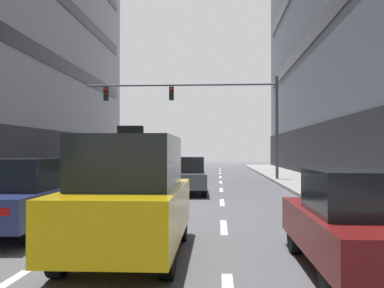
{
  "coord_description": "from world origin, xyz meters",
  "views": [
    {
      "loc": [
        2.94,
        -13.56,
        1.85
      ],
      "look_at": [
        0.8,
        21.5,
        2.38
      ],
      "focal_mm": 40.81,
      "sensor_mm": 36.0,
      "label": 1
    }
  ],
  "objects_px": {
    "taxi_driving_3": "(130,196)",
    "traffic_signal_0": "(207,104)",
    "car_driving_0": "(106,165)",
    "car_driving_1": "(186,176)",
    "car_parked_0": "(362,223)",
    "car_driving_2": "(19,196)"
  },
  "relations": [
    {
      "from": "car_driving_0",
      "to": "traffic_signal_0",
      "type": "distance_m",
      "value": 8.24
    },
    {
      "from": "taxi_driving_3",
      "to": "traffic_signal_0",
      "type": "height_order",
      "value": "traffic_signal_0"
    },
    {
      "from": "traffic_signal_0",
      "to": "taxi_driving_3",
      "type": "bearing_deg",
      "value": -92.39
    },
    {
      "from": "car_parked_0",
      "to": "taxi_driving_3",
      "type": "bearing_deg",
      "value": 166.15
    },
    {
      "from": "taxi_driving_3",
      "to": "traffic_signal_0",
      "type": "distance_m",
      "value": 19.83
    },
    {
      "from": "car_driving_1",
      "to": "traffic_signal_0",
      "type": "xyz_separation_m",
      "value": [
        0.67,
        8.45,
        3.97
      ]
    },
    {
      "from": "car_driving_1",
      "to": "traffic_signal_0",
      "type": "relative_size",
      "value": 0.36
    },
    {
      "from": "car_driving_2",
      "to": "taxi_driving_3",
      "type": "relative_size",
      "value": 1.03
    },
    {
      "from": "car_driving_1",
      "to": "car_parked_0",
      "type": "xyz_separation_m",
      "value": [
        3.54,
        -11.92,
        -0.01
      ]
    },
    {
      "from": "car_driving_1",
      "to": "car_driving_2",
      "type": "distance_m",
      "value": 9.48
    },
    {
      "from": "car_driving_2",
      "to": "car_parked_0",
      "type": "distance_m",
      "value": 7.27
    },
    {
      "from": "car_driving_0",
      "to": "taxi_driving_3",
      "type": "relative_size",
      "value": 1.07
    },
    {
      "from": "car_driving_0",
      "to": "car_driving_1",
      "type": "relative_size",
      "value": 1.09
    },
    {
      "from": "car_driving_2",
      "to": "traffic_signal_0",
      "type": "relative_size",
      "value": 0.38
    },
    {
      "from": "car_driving_1",
      "to": "taxi_driving_3",
      "type": "height_order",
      "value": "taxi_driving_3"
    },
    {
      "from": "car_driving_2",
      "to": "taxi_driving_3",
      "type": "xyz_separation_m",
      "value": [
        2.96,
        -2.05,
        0.23
      ]
    },
    {
      "from": "car_driving_0",
      "to": "car_parked_0",
      "type": "relative_size",
      "value": 1.12
    },
    {
      "from": "traffic_signal_0",
      "to": "car_driving_2",
      "type": "bearing_deg",
      "value": -102.21
    },
    {
      "from": "car_driving_2",
      "to": "traffic_signal_0",
      "type": "bearing_deg",
      "value": 77.79
    },
    {
      "from": "car_driving_1",
      "to": "car_driving_0",
      "type": "bearing_deg",
      "value": 120.35
    },
    {
      "from": "car_driving_1",
      "to": "traffic_signal_0",
      "type": "distance_m",
      "value": 9.36
    },
    {
      "from": "car_driving_0",
      "to": "car_driving_2",
      "type": "distance_m",
      "value": 19.88
    }
  ]
}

